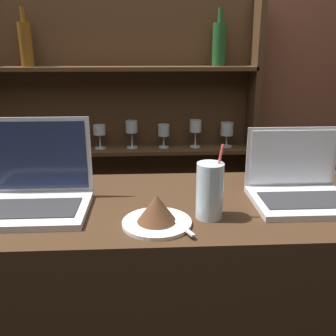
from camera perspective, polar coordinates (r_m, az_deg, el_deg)
back_wall at (r=2.07m, az=-5.00°, el=14.88°), size 7.00×0.06×2.70m
back_shelf at (r=2.08m, az=-7.65°, el=1.79°), size 1.48×0.18×1.70m
laptop_near at (r=1.15m, az=-20.07°, el=-3.07°), size 0.33×0.24×0.25m
laptop_far at (r=1.21m, az=19.33°, el=-2.64°), size 0.29×0.23×0.21m
cake_plate at (r=0.99m, az=-1.70°, el=-6.81°), size 0.18×0.19×0.08m
water_glass at (r=1.02m, az=6.38°, el=-3.45°), size 0.07×0.07×0.21m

